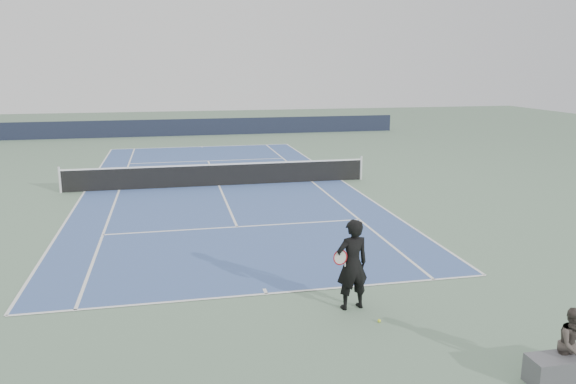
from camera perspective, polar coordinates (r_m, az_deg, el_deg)
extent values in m
plane|color=slate|center=(24.24, -7.03, 0.63)|extent=(80.00, 80.00, 0.00)
cube|color=#3D5791|center=(24.24, -7.03, 0.64)|extent=(10.97, 23.77, 0.01)
cylinder|color=silver|center=(24.45, -22.18, 1.15)|extent=(0.10, 0.10, 1.07)
cylinder|color=silver|center=(25.47, 7.43, 2.44)|extent=(0.10, 0.10, 1.07)
cube|color=black|center=(24.15, -7.06, 1.69)|extent=(12.80, 0.03, 0.90)
cube|color=white|center=(24.06, -7.09, 2.79)|extent=(12.80, 0.04, 0.06)
cube|color=black|center=(41.79, -9.28, 6.53)|extent=(30.00, 0.25, 1.20)
imported|color=black|center=(11.98, 6.54, -7.31)|extent=(0.81, 0.63, 1.97)
torus|color=#A20D15|center=(11.78, 5.34, -6.63)|extent=(0.34, 0.18, 0.36)
cylinder|color=white|center=(11.78, 5.34, -6.63)|extent=(0.29, 0.14, 0.32)
cylinder|color=white|center=(11.93, 5.82, -7.71)|extent=(0.08, 0.13, 0.27)
sphere|color=yellow|center=(11.78, 9.25, -12.78)|extent=(0.07, 0.07, 0.07)
cube|color=#515256|center=(10.69, 26.77, -15.69)|extent=(1.49, 0.53, 0.47)
imported|color=#443C36|center=(10.51, 27.01, -13.69)|extent=(0.63, 0.51, 1.26)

